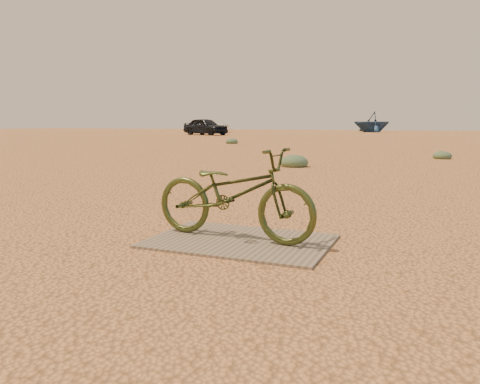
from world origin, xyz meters
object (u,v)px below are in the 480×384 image
at_px(plywood_board, 240,241).
at_px(boat_far_left, 372,122).
at_px(car, 205,127).
at_px(boat_near_left, 216,126).
at_px(bicycle, 233,193).

height_order(plywood_board, boat_far_left, boat_far_left).
distance_m(plywood_board, car, 34.59).
relative_size(car, boat_near_left, 0.71).
distance_m(car, boat_far_left, 19.67).
xyz_separation_m(bicycle, car, (-15.74, 30.73, 0.26)).
xyz_separation_m(plywood_board, boat_near_left, (-19.63, 40.69, 0.58)).
relative_size(boat_near_left, boat_far_left, 1.41).
xyz_separation_m(bicycle, boat_far_left, (-4.52, 46.88, 0.64)).
bearing_deg(boat_far_left, bicycle, -32.66).
relative_size(bicycle, boat_near_left, 0.27).
bearing_deg(plywood_board, car, 117.21).
distance_m(plywood_board, boat_far_left, 47.15).
bearing_deg(bicycle, boat_near_left, 30.32).
distance_m(boat_near_left, boat_far_left, 16.28).
height_order(plywood_board, boat_near_left, boat_near_left).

